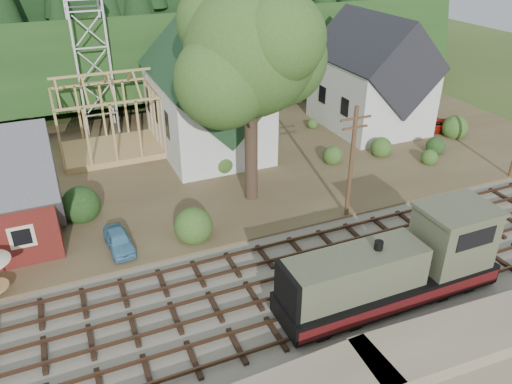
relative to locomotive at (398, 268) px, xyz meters
name	(u,v)px	position (x,y,z in m)	size (l,w,h in m)	color
ground	(288,290)	(-4.79, 3.00, -2.14)	(140.00, 140.00, 0.00)	#384C1E
railroad_bed	(288,289)	(-4.79, 3.00, -2.06)	(64.00, 11.00, 0.16)	#726B5B
village_flat	(193,161)	(-4.79, 21.00, -1.99)	(64.00, 26.00, 0.30)	brown
hillside	(136,86)	(-4.79, 45.00, -2.14)	(70.00, 28.00, 8.00)	#1E3F19
ridge	(115,58)	(-4.79, 61.00, -2.14)	(80.00, 20.00, 12.00)	black
church	(206,94)	(-2.79, 22.68, 3.04)	(8.40, 15.17, 13.00)	silver
farmhouse	(371,79)	(13.21, 22.00, 2.73)	(8.40, 10.80, 10.60)	silver
timber_frame	(108,120)	(-10.79, 25.00, 1.13)	(8.20, 6.20, 6.99)	tan
lattice_tower	(86,24)	(-10.79, 31.00, 7.90)	(3.20, 3.20, 12.12)	silver
big_tree	(253,59)	(-2.62, 13.08, 8.08)	(10.90, 8.40, 14.70)	#38281E
telegraph_pole_near	(351,162)	(2.21, 8.20, 2.11)	(2.20, 0.28, 8.00)	#4C331E
locomotive	(398,268)	(0.00, 0.00, 0.00)	(12.08, 3.02, 4.83)	black
car_blue	(119,241)	(-12.67, 10.18, -1.24)	(1.40, 3.48, 1.19)	#5998BF
car_red	(437,124)	(18.44, 18.12, -1.21)	(2.07, 4.48, 1.25)	#B51C0E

